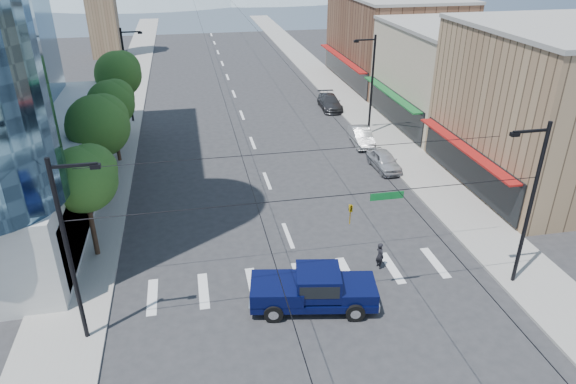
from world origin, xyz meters
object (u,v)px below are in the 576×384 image
at_px(pedestrian, 380,255).
at_px(parked_car_near, 384,160).
at_px(parked_car_mid, 361,136).
at_px(parked_car_far, 330,102).
at_px(pickup_truck, 313,288).

height_order(pedestrian, parked_car_near, pedestrian).
xyz_separation_m(pedestrian, parked_car_mid, (5.06, 18.18, -0.06)).
distance_m(parked_car_near, parked_car_far, 15.91).
relative_size(pedestrian, parked_car_near, 0.38).
height_order(pedestrian, parked_car_mid, pedestrian).
xyz_separation_m(pickup_truck, parked_car_mid, (9.50, 20.72, -0.37)).
bearing_deg(pedestrian, parked_car_near, -35.36).
height_order(pedestrian, parked_car_far, pedestrian).
distance_m(pickup_truck, parked_car_near, 17.98).
height_order(pickup_truck, pedestrian, pickup_truck).
distance_m(pickup_truck, parked_car_far, 32.57).
bearing_deg(pedestrian, parked_car_mid, -29.05).
distance_m(parked_car_mid, parked_car_far, 10.43).
xyz_separation_m(pickup_truck, pedestrian, (4.44, 2.54, -0.32)).
bearing_deg(pedestrian, parked_car_far, -23.60).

